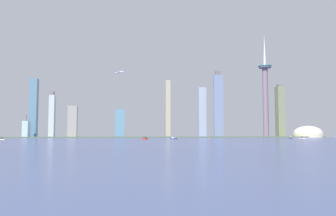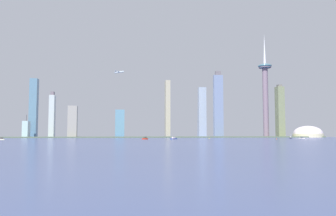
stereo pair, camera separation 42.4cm
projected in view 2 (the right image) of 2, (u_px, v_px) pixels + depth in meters
The scene contains 21 objects.
ground_plane at pixel (190, 142), 455.79m from camera, with size 6000.00×6000.00×0.00m, color #425080.
waterfront_pier at pixel (157, 137), 867.72m from camera, with size 907.87×47.88×2.79m, color #4F614B.
observation_tower at pixel (265, 88), 946.67m from camera, with size 37.62×37.62×291.11m.
stadium_dome at pixel (308, 134), 939.54m from camera, with size 82.06×82.06×43.13m.
skyscraper_0 at pixel (167, 109), 937.32m from camera, with size 12.60×27.54×157.13m.
skyscraper_1 at pixel (72, 122), 839.21m from camera, with size 22.26×15.40×79.36m.
skyscraper_2 at pixel (52, 116), 865.90m from camera, with size 13.25×22.54×117.74m.
skyscraper_3 at pixel (202, 112), 995.32m from camera, with size 22.06×25.63×145.56m.
skyscraper_4 at pixel (280, 112), 951.49m from camera, with size 19.29×22.29×148.39m.
skyscraper_5 at pixel (218, 105), 928.53m from camera, with size 25.38×12.34×182.58m.
skyscraper_6 at pixel (120, 124), 907.03m from camera, with size 24.27×22.99×74.09m.
skyscraper_7 at pixel (34, 108), 903.71m from camera, with size 19.65×22.47×157.22m.
skyscraper_8 at pixel (26, 129), 846.82m from camera, with size 13.88×26.14×57.38m.
boat_0 at pixel (302, 138), 710.28m from camera, with size 6.49×14.44×8.41m.
boat_1 at pixel (174, 138), 649.86m from camera, with size 15.18×14.77×4.41m.
boat_2 at pixel (2, 139), 567.93m from camera, with size 10.27×3.48×4.56m.
boat_3 at pixel (291, 138), 735.51m from camera, with size 6.39×5.10×8.27m.
boat_4 at pixel (145, 138), 623.47m from camera, with size 10.94×12.02×4.89m.
channel_buoy_0 at pixel (276, 139), 618.46m from camera, with size 1.14×1.14×2.69m, color #E54C19.
channel_buoy_1 at pixel (209, 139), 652.82m from camera, with size 1.53×1.53×2.16m, color yellow.
airplane at pixel (119, 72), 902.33m from camera, with size 26.99×26.39×8.38m.
Camera 2 is at (-93.96, -449.18, 11.61)m, focal length 36.20 mm.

